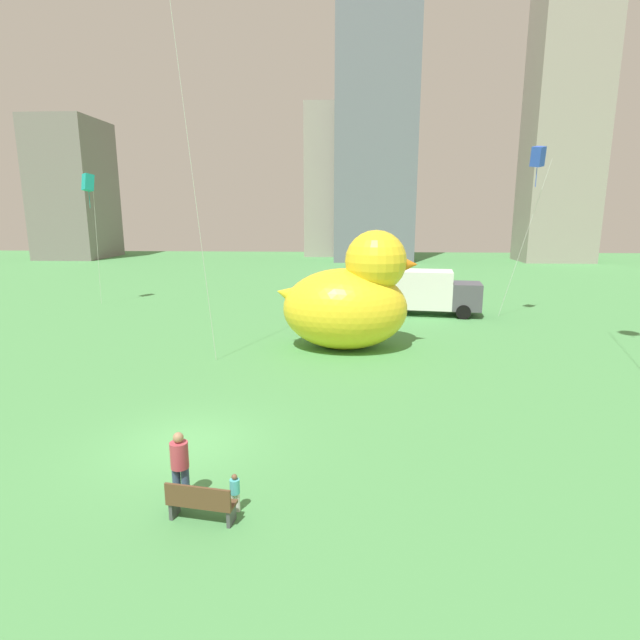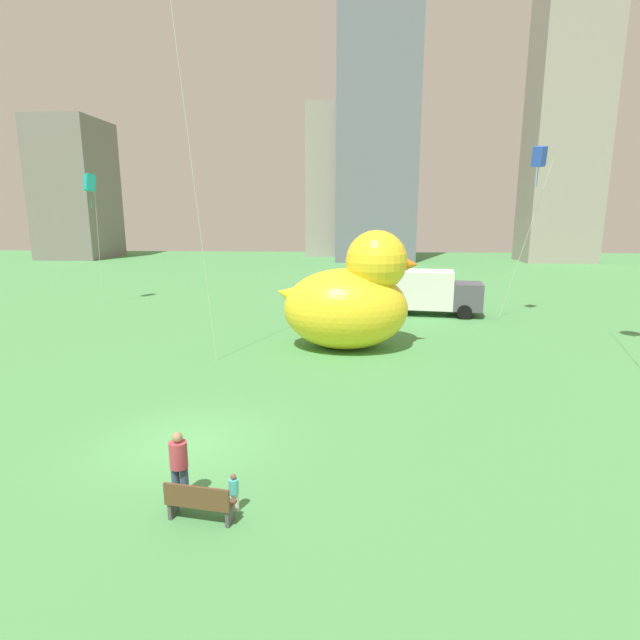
{
  "view_description": "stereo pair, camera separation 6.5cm",
  "coord_description": "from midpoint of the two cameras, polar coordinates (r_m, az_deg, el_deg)",
  "views": [
    {
      "loc": [
        4.58,
        -13.17,
        6.58
      ],
      "look_at": [
        3.68,
        3.57,
        2.93
      ],
      "focal_mm": 28.19,
      "sensor_mm": 36.0,
      "label": 1
    },
    {
      "loc": [
        4.65,
        -13.17,
        6.58
      ],
      "look_at": [
        3.68,
        3.57,
        2.93
      ],
      "focal_mm": 28.19,
      "sensor_mm": 36.0,
      "label": 2
    }
  ],
  "objects": [
    {
      "name": "person_child",
      "position": [
        11.93,
        -9.6,
        -18.56
      ],
      "size": [
        0.22,
        0.22,
        0.9
      ],
      "color": "silver",
      "rests_on": "ground"
    },
    {
      "name": "ground_plane",
      "position": [
        15.43,
        -14.84,
        -13.41
      ],
      "size": [
        140.0,
        140.0,
        0.0
      ],
      "primitive_type": "plane",
      "color": "#4D9551"
    },
    {
      "name": "box_truck",
      "position": [
        33.15,
        12.14,
        3.09
      ],
      "size": [
        6.68,
        3.19,
        2.85
      ],
      "color": "white",
      "rests_on": "ground"
    },
    {
      "name": "kite_blue",
      "position": [
        32.91,
        23.67,
        16.55
      ],
      "size": [
        2.45,
        1.8,
        10.28
      ],
      "color": "silver",
      "rests_on": "ground"
    },
    {
      "name": "city_skyline",
      "position": [
        71.01,
        3.93,
        19.48
      ],
      "size": [
        74.7,
        14.41,
        37.82
      ],
      "color": "gray",
      "rests_on": "ground"
    },
    {
      "name": "kite_teal",
      "position": [
        38.93,
        -24.66,
        13.94
      ],
      "size": [
        0.89,
        1.04,
        9.11
      ],
      "color": "silver",
      "rests_on": "ground"
    },
    {
      "name": "person_adult",
      "position": [
        12.38,
        -15.57,
        -15.36
      ],
      "size": [
        0.41,
        0.41,
        1.69
      ],
      "color": "#38476B",
      "rests_on": "ground"
    },
    {
      "name": "park_bench",
      "position": [
        11.75,
        -13.38,
        -19.44
      ],
      "size": [
        1.54,
        0.68,
        0.9
      ],
      "color": "brown",
      "rests_on": "ground"
    },
    {
      "name": "giant_inflatable_duck",
      "position": [
        24.23,
        3.58,
        2.39
      ],
      "size": [
        6.9,
        4.43,
        5.72
      ],
      "color": "yellow",
      "rests_on": "ground"
    }
  ]
}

